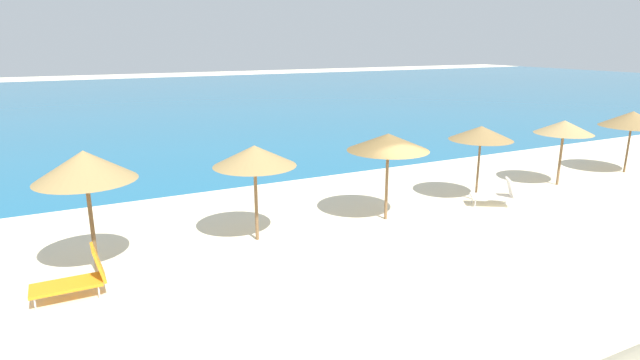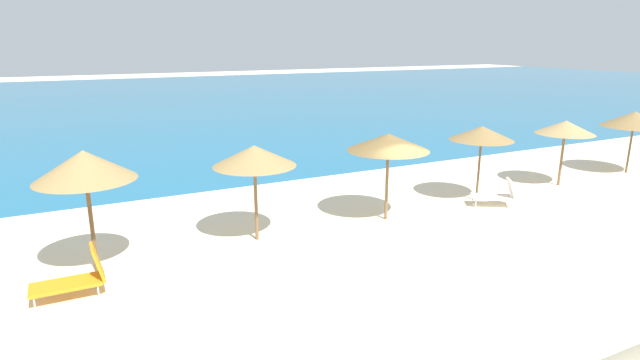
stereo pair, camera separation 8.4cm
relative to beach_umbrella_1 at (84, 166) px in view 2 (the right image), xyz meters
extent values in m
plane|color=beige|center=(8.62, -1.82, -2.61)|extent=(160.00, 160.00, 0.00)
cube|color=#1E6B93|center=(8.62, 36.63, -2.60)|extent=(160.00, 62.34, 0.01)
cylinder|color=brown|center=(0.00, 0.00, -1.40)|extent=(0.10, 0.10, 2.42)
cone|color=#9E7F4C|center=(0.00, 0.00, 0.01)|extent=(2.25, 2.25, 0.69)
cylinder|color=brown|center=(4.12, 0.23, -1.48)|extent=(0.09, 0.09, 2.25)
cone|color=#9E7F4C|center=(4.12, 0.23, -0.23)|extent=(2.23, 2.23, 0.55)
cylinder|color=brown|center=(8.24, 0.03, -1.45)|extent=(0.09, 0.09, 2.32)
cone|color=olive|center=(8.24, 0.03, -0.19)|extent=(2.47, 2.47, 0.51)
cylinder|color=brown|center=(12.11, 0.23, -1.47)|extent=(0.07, 0.07, 2.26)
cone|color=olive|center=(12.11, 0.23, -0.26)|extent=(2.12, 2.12, 0.47)
cylinder|color=brown|center=(16.30, 0.29, -1.54)|extent=(0.10, 0.10, 2.13)
cone|color=tan|center=(16.30, 0.29, -0.38)|extent=(2.12, 2.12, 0.50)
cylinder|color=brown|center=(20.44, 0.34, -1.56)|extent=(0.08, 0.08, 2.08)
cone|color=olive|center=(20.44, 0.34, -0.36)|extent=(2.49, 2.49, 0.62)
cube|color=white|center=(12.10, -0.47, -2.29)|extent=(1.41, 1.20, 0.07)
cube|color=white|center=(12.61, -0.79, -1.97)|extent=(0.54, 0.64, 0.63)
cylinder|color=silver|center=(11.78, 0.04, -2.46)|extent=(0.04, 0.04, 0.28)
cylinder|color=silver|center=(11.50, -0.38, -2.46)|extent=(0.04, 0.04, 0.28)
cylinder|color=silver|center=(12.70, -0.55, -2.46)|extent=(0.04, 0.04, 0.28)
cylinder|color=silver|center=(12.43, -0.98, -2.46)|extent=(0.04, 0.04, 0.28)
cube|color=orange|center=(-0.67, -1.11, -2.29)|extent=(1.42, 0.67, 0.07)
cube|color=orange|center=(0.00, -1.11, -1.91)|extent=(0.23, 0.67, 0.76)
cylinder|color=silver|center=(-1.27, -0.83, -2.46)|extent=(0.04, 0.04, 0.28)
cylinder|color=silver|center=(-1.27, -1.40, -2.46)|extent=(0.04, 0.04, 0.28)
cylinder|color=silver|center=(-0.07, -0.83, -2.46)|extent=(0.04, 0.04, 0.28)
cylinder|color=silver|center=(-0.07, -1.40, -2.46)|extent=(0.04, 0.04, 0.28)
camera|label=1|loc=(-0.36, -12.36, 2.72)|focal=28.73mm
camera|label=2|loc=(-0.29, -12.40, 2.72)|focal=28.73mm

